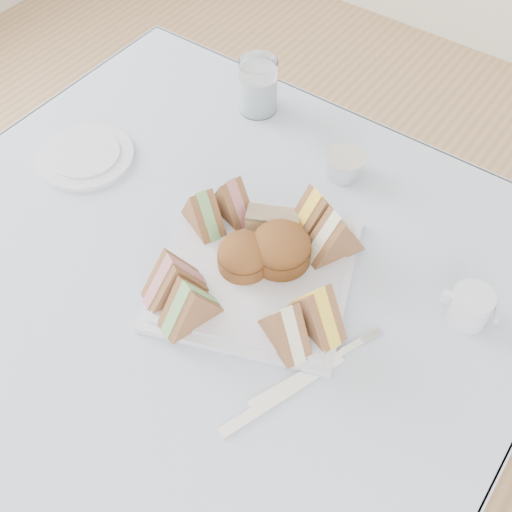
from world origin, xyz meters
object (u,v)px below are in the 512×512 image
Objects in this scene: table at (202,394)px; serving_plate at (256,273)px; water_glass at (258,86)px; creamer_jug at (470,306)px.

serving_plate reaches higher than table.
water_glass is (-0.24, 0.33, 0.05)m from serving_plate.
water_glass is (-0.16, 0.41, 0.43)m from table.
table is 0.62m from water_glass.
creamer_jug reaches higher than table.
creamer_jug is at bearing -21.55° from water_glass.
serving_plate is at bearing -54.70° from water_glass.
water_glass is at bearing 104.22° from serving_plate.
creamer_jug is (0.38, 0.20, 0.40)m from table.
table is 14.56× the size of creamer_jug.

